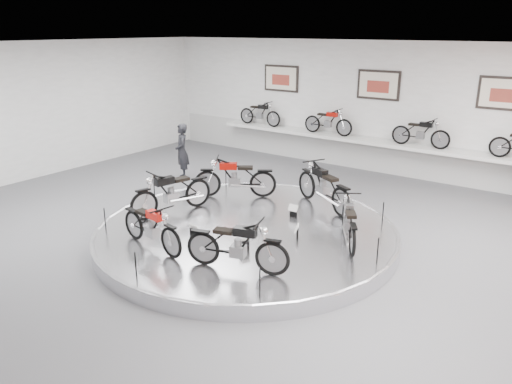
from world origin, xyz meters
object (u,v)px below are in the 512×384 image
Objects in this scene: bike_c at (235,177)px; visitor at (182,151)px; bike_b at (323,186)px; shelf at (371,142)px; bike_e at (151,226)px; bike_a at (349,221)px; bike_f at (237,245)px; display_platform at (246,233)px; bike_d at (172,192)px.

visitor reaches higher than bike_c.
bike_c is at bearing 43.55° from bike_b.
shelf is 8.36m from bike_e.
bike_c is at bearing 43.36° from bike_a.
visitor is (-2.92, 1.15, 0.02)m from bike_c.
bike_a is at bearing 47.79° from bike_f.
bike_b reaches higher than display_platform.
bike_f reaches higher than display_platform.
bike_b is 4.26m from bike_e.
bike_f is 0.98× the size of visitor.
visitor is at bearing 136.43° from bike_e.
bike_a is (2.11, -5.86, -0.24)m from shelf.
bike_c is 1.05× the size of visitor.
visitor reaches higher than bike_e.
display_platform is 3.64× the size of bike_d.
bike_a is at bearing 48.27° from bike_e.
bike_b is at bearing 10.12° from bike_a.
display_platform is at bearing -90.00° from shelf.
display_platform is 2.13m from bike_c.
bike_d is at bearing -8.75° from visitor.
bike_f is at bearing -82.51° from shelf.
bike_d is 1.06× the size of visitor.
shelf is at bearing 92.73° from bike_e.
shelf is 5.78m from visitor.
bike_b is 1.03× the size of bike_c.
display_platform is 6.46m from shelf.
bike_e is at bearing -95.66° from shelf.
bike_f is (1.06, -1.68, 0.63)m from display_platform.
visitor reaches higher than bike_b.
bike_b is (-1.39, 1.52, 0.07)m from bike_a.
bike_d is at bearing 42.18° from bike_c.
shelf is 6.23m from bike_a.
shelf is at bearing -53.13° from bike_b.
display_platform is 2.01m from bike_d.
shelf is 6.25× the size of bike_d.
bike_c reaches higher than bike_f.
shelf is at bearing -139.87° from bike_c.
visitor reaches higher than bike_f.
bike_b is at bearing 77.11° from bike_e.
bike_d is 3.83m from visitor.
bike_f is 6.89m from visitor.
bike_c reaches higher than bike_e.
bike_d is (-2.58, -2.39, -0.01)m from bike_b.
bike_f is (0.34, -3.73, -0.05)m from bike_b.
bike_c reaches higher than bike_a.
bike_e reaches higher than shelf.
bike_c is 3.40m from bike_e.
visitor is at bearing 124.83° from bike_f.
bike_c is at bearing 108.53° from bike_e.
shelf is at bearing 82.17° from visitor.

